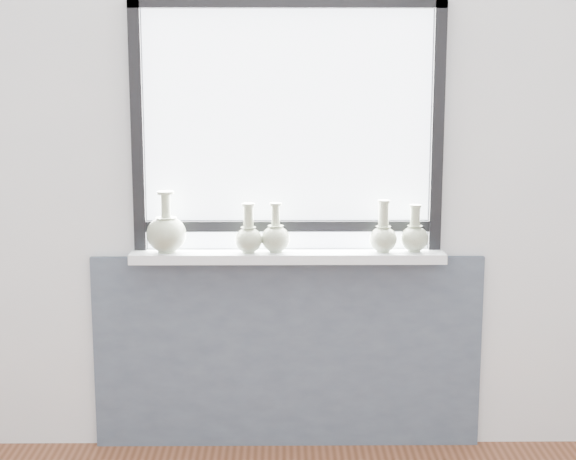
{
  "coord_description": "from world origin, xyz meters",
  "views": [
    {
      "loc": [
        -0.03,
        -1.93,
        1.66
      ],
      "look_at": [
        0.0,
        1.55,
        1.02
      ],
      "focal_mm": 55.0,
      "sensor_mm": 36.0,
      "label": 1
    }
  ],
  "objects_px": {
    "vase_b": "(248,237)",
    "vase_e": "(415,236)",
    "vase_a": "(166,232)",
    "vase_d": "(383,235)",
    "vase_c": "(276,236)",
    "windowsill": "(288,256)"
  },
  "relations": [
    {
      "from": "vase_d",
      "to": "vase_e",
      "type": "height_order",
      "value": "vase_d"
    },
    {
      "from": "vase_a",
      "to": "vase_c",
      "type": "distance_m",
      "value": 0.46
    },
    {
      "from": "windowsill",
      "to": "vase_a",
      "type": "distance_m",
      "value": 0.52
    },
    {
      "from": "vase_b",
      "to": "vase_a",
      "type": "bearing_deg",
      "value": 178.3
    },
    {
      "from": "vase_b",
      "to": "vase_d",
      "type": "bearing_deg",
      "value": 0.76
    },
    {
      "from": "windowsill",
      "to": "vase_d",
      "type": "distance_m",
      "value": 0.41
    },
    {
      "from": "vase_c",
      "to": "vase_d",
      "type": "height_order",
      "value": "vase_d"
    },
    {
      "from": "vase_b",
      "to": "vase_d",
      "type": "xyz_separation_m",
      "value": [
        0.56,
        0.01,
        0.0
      ]
    },
    {
      "from": "vase_c",
      "to": "vase_e",
      "type": "distance_m",
      "value": 0.58
    },
    {
      "from": "vase_a",
      "to": "vase_e",
      "type": "height_order",
      "value": "vase_a"
    },
    {
      "from": "vase_e",
      "to": "vase_b",
      "type": "bearing_deg",
      "value": -178.43
    },
    {
      "from": "vase_a",
      "to": "vase_b",
      "type": "height_order",
      "value": "vase_a"
    },
    {
      "from": "vase_b",
      "to": "vase_d",
      "type": "distance_m",
      "value": 0.56
    },
    {
      "from": "vase_a",
      "to": "vase_d",
      "type": "relative_size",
      "value": 1.17
    },
    {
      "from": "windowsill",
      "to": "vase_a",
      "type": "bearing_deg",
      "value": -177.98
    },
    {
      "from": "vase_a",
      "to": "vase_b",
      "type": "relative_size",
      "value": 1.24
    },
    {
      "from": "vase_c",
      "to": "vase_d",
      "type": "bearing_deg",
      "value": -0.37
    },
    {
      "from": "vase_b",
      "to": "vase_e",
      "type": "height_order",
      "value": "vase_b"
    },
    {
      "from": "vase_b",
      "to": "vase_c",
      "type": "height_order",
      "value": "same"
    },
    {
      "from": "windowsill",
      "to": "vase_b",
      "type": "distance_m",
      "value": 0.19
    },
    {
      "from": "windowsill",
      "to": "vase_c",
      "type": "distance_m",
      "value": 0.1
    },
    {
      "from": "vase_b",
      "to": "windowsill",
      "type": "bearing_deg",
      "value": 9.7
    }
  ]
}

